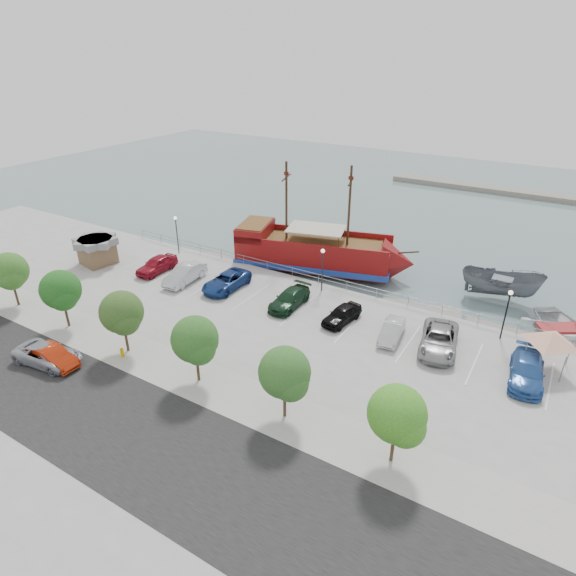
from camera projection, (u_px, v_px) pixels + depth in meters
The scene contains 34 objects.
ground at pixel (286, 331), 41.10m from camera, with size 160.00×160.00×0.00m, color slate.
land_slab at pixel (75, 509), 24.88m from camera, with size 100.00×58.00×1.20m, color gray.
street at pixel (145, 440), 28.42m from camera, with size 100.00×8.00×0.04m, color black.
sidewalk at pixel (210, 385), 33.00m from camera, with size 100.00×4.00×0.05m, color #A49E95.
seawall_railing at pixel (328, 281), 46.36m from camera, with size 50.00×0.06×1.00m.
far_shore at pixel (514, 192), 78.31m from camera, with size 40.00×3.00×0.80m, color gray.
pirate_ship at pixel (326, 254), 51.03m from camera, with size 19.40×9.81×12.01m.
patrol_boat at pixel (501, 286), 45.57m from camera, with size 2.77×7.36×2.85m, color #5A5E65.
speedboat at pixel (563, 332), 39.61m from camera, with size 4.98×6.97×1.44m, color silver.
dock_west at pixel (229, 260), 54.07m from camera, with size 6.64×1.90×0.38m, color gray.
dock_mid at pixel (420, 310), 43.97m from camera, with size 7.16×2.04×0.41m, color gray.
dock_east at pixel (502, 331), 40.72m from camera, with size 6.19×1.77×0.35m, color gray.
shed at pixel (97, 250), 50.75m from camera, with size 4.01×4.01×2.82m.
canopy_tent at pixel (553, 332), 33.55m from camera, with size 4.42×4.42×3.36m.
street_van at pixel (47, 355), 34.98m from camera, with size 2.41×5.22×1.45m, color #9FA4AE.
street_sedan at pixel (52, 356), 34.81m from camera, with size 1.51×4.33×1.43m, color #B1250B.
fire_hydrant at pixel (122, 352), 35.75m from camera, with size 0.28×0.28×0.80m.
lamp_post_left at pixel (176, 228), 52.57m from camera, with size 0.36×0.36×4.28m.
lamp_post_mid at pixel (322, 263), 44.28m from camera, with size 0.36×0.36×4.28m.
lamp_post_right at pixel (508, 306), 36.91m from camera, with size 0.36×0.36×4.28m.
tree_a at pixel (10, 272), 41.53m from camera, with size 3.30×3.20×5.00m.
tree_b at pixel (61, 292), 38.31m from camera, with size 3.30×3.20×5.00m.
tree_c at pixel (122, 314), 35.08m from camera, with size 3.30×3.20×5.00m.
tree_d at pixel (196, 342), 31.85m from camera, with size 3.30×3.20×5.00m.
tree_e at pixel (286, 375), 28.63m from camera, with size 3.30×3.20×5.00m.
tree_f at pixel (399, 417), 25.40m from camera, with size 3.30×3.20×5.00m.
parked_car_a at pixel (157, 264), 49.10m from camera, with size 1.92×4.77×1.63m, color maroon.
parked_car_b at pixel (185, 274), 46.99m from camera, with size 1.77×5.07×1.67m, color silver.
parked_car_c at pixel (226, 281), 45.72m from camera, with size 2.53×5.49×1.52m, color navy.
parked_car_d at pixel (289, 299), 42.63m from camera, with size 2.04×5.03×1.46m, color black.
parked_car_e at pixel (342, 314), 40.20m from camera, with size 1.69×4.20×1.43m, color black.
parked_car_f at pixel (392, 331), 38.00m from camera, with size 1.45×4.15×1.37m, color silver.
parked_car_g at pixel (439, 340), 36.58m from camera, with size 2.68×5.81×1.62m, color gray.
parked_car_h at pixel (527, 371), 33.14m from camera, with size 2.19×5.39×1.56m, color #2B559C.
Camera 1 is at (18.23, -29.86, 20.87)m, focal length 30.00 mm.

